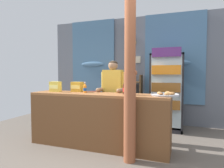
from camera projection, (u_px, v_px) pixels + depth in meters
name	position (u px, v px, depth m)	size (l,w,h in m)	color
ground_plane	(112.00, 139.00, 4.05)	(6.77, 6.77, 0.00)	#665B51
back_wall_curtained	(132.00, 68.00, 5.47)	(4.77, 0.22, 2.83)	slate
stall_counter	(96.00, 116.00, 3.48)	(2.53, 0.54, 0.97)	#935B33
timber_post	(130.00, 76.00, 2.93)	(0.20, 0.18, 2.68)	#995133
drink_fridge	(167.00, 86.00, 4.62)	(0.73, 0.72, 1.88)	#232328
bottle_shelf_rack	(133.00, 98.00, 5.24)	(0.48, 0.28, 1.29)	brown
plastic_lawn_chair	(93.00, 106.00, 5.09)	(0.59, 0.59, 0.86)	#E5563D
shopkeeper	(113.00, 90.00, 3.97)	(0.50, 0.42, 1.58)	#28282D
soda_bottle_iced_tea	(133.00, 88.00, 3.28)	(0.09, 0.09, 0.30)	brown
soda_bottle_cola	(125.00, 88.00, 3.40)	(0.07, 0.07, 0.26)	black
soda_bottle_orange_soda	(85.00, 88.00, 3.68)	(0.06, 0.06, 0.20)	orange
snack_box_choco_powder	(77.00, 87.00, 3.88)	(0.21, 0.16, 0.19)	gold
snack_box_instant_noodle	(55.00, 87.00, 3.88)	(0.21, 0.12, 0.20)	#EAD14C
pastry_tray	(165.00, 94.00, 3.21)	(0.46, 0.46, 0.07)	#BCBCC1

